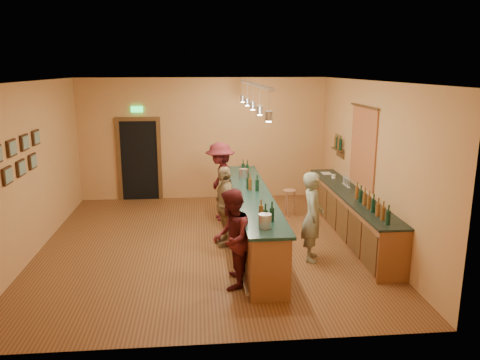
{
  "coord_description": "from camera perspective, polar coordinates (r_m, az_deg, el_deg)",
  "views": [
    {
      "loc": [
        -0.15,
        -8.83,
        3.44
      ],
      "look_at": [
        0.67,
        0.2,
        1.26
      ],
      "focal_mm": 35.0,
      "sensor_mm": 36.0,
      "label": 1
    }
  ],
  "objects": [
    {
      "name": "customer_c",
      "position": [
        10.73,
        -2.4,
        -0.15
      ],
      "size": [
        0.81,
        1.24,
        1.81
      ],
      "primitive_type": "imported",
      "rotation": [
        0.0,
        0.0,
        -1.45
      ],
      "color": "#59191E",
      "rests_on": "floor"
    },
    {
      "name": "wall_left",
      "position": [
        9.54,
        -24.04,
        1.21
      ],
      "size": [
        0.02,
        7.0,
        3.2
      ],
      "primitive_type": "cube",
      "color": "#C9834B",
      "rests_on": "floor"
    },
    {
      "name": "floor",
      "position": [
        9.48,
        -3.96,
        -7.79
      ],
      "size": [
        7.0,
        7.0,
        0.0
      ],
      "primitive_type": "plane",
      "color": "#5B2F1A",
      "rests_on": "ground"
    },
    {
      "name": "back_counter",
      "position": [
        9.98,
        13.32,
        -4.06
      ],
      "size": [
        0.6,
        4.55,
        1.27
      ],
      "color": "brown",
      "rests_on": "floor"
    },
    {
      "name": "bottle_shelf",
      "position": [
        11.37,
        11.9,
        4.26
      ],
      "size": [
        0.17,
        0.55,
        0.54
      ],
      "color": "#503818",
      "rests_on": "wall_right"
    },
    {
      "name": "pendant_track",
      "position": [
        8.9,
        1.58,
        10.58
      ],
      "size": [
        0.11,
        4.6,
        0.5
      ],
      "color": "silver",
      "rests_on": "ceiling"
    },
    {
      "name": "wall_back",
      "position": [
        12.47,
        -4.45,
        5.0
      ],
      "size": [
        6.5,
        0.02,
        3.2
      ],
      "primitive_type": "cube",
      "color": "#C9834B",
      "rests_on": "floor"
    },
    {
      "name": "wall_right",
      "position": [
        9.64,
        15.59,
        2.02
      ],
      "size": [
        0.02,
        7.0,
        3.2
      ],
      "primitive_type": "cube",
      "color": "#C9834B",
      "rests_on": "floor"
    },
    {
      "name": "wall_front",
      "position": [
        5.64,
        -3.38,
        -5.54
      ],
      "size": [
        6.5,
        0.02,
        3.2
      ],
      "primitive_type": "cube",
      "color": "#C9834B",
      "rests_on": "floor"
    },
    {
      "name": "doorway",
      "position": [
        12.61,
        -12.16,
        2.65
      ],
      "size": [
        1.15,
        0.09,
        2.48
      ],
      "color": "black",
      "rests_on": "wall_back"
    },
    {
      "name": "ceiling",
      "position": [
        8.83,
        -4.3,
        11.93
      ],
      "size": [
        6.5,
        7.0,
        0.02
      ],
      "primitive_type": "cube",
      "color": "silver",
      "rests_on": "wall_back"
    },
    {
      "name": "picture_grid",
      "position": [
        8.77,
        -25.55,
        2.41
      ],
      "size": [
        0.06,
        2.2,
        0.7
      ],
      "primitive_type": null,
      "color": "#382111",
      "rests_on": "wall_left"
    },
    {
      "name": "bar_stool",
      "position": [
        11.11,
        6.03,
        -1.96
      ],
      "size": [
        0.31,
        0.31,
        0.63
      ],
      "rotation": [
        0.0,
        0.0,
        0.06
      ],
      "color": "#976044",
      "rests_on": "floor"
    },
    {
      "name": "customer_b",
      "position": [
        9.2,
        -1.89,
        -3.19
      ],
      "size": [
        0.62,
        1.0,
        1.59
      ],
      "primitive_type": "imported",
      "rotation": [
        0.0,
        0.0,
        -1.31
      ],
      "color": "#997A51",
      "rests_on": "floor"
    },
    {
      "name": "tasting_bar",
      "position": [
        9.33,
        1.48,
        -4.16
      ],
      "size": [
        0.73,
        5.1,
        1.38
      ],
      "color": "brown",
      "rests_on": "floor"
    },
    {
      "name": "bartender",
      "position": [
        8.57,
        8.82,
        -4.43
      ],
      "size": [
        0.5,
        0.66,
        1.64
      ],
      "primitive_type": "imported",
      "rotation": [
        0.0,
        0.0,
        1.37
      ],
      "color": "gray",
      "rests_on": "floor"
    },
    {
      "name": "customer_a",
      "position": [
        7.46,
        -1.06,
        -7.16
      ],
      "size": [
        0.74,
        0.88,
        1.61
      ],
      "primitive_type": "imported",
      "rotation": [
        0.0,
        0.0,
        -1.75
      ],
      "color": "#59191E",
      "rests_on": "floor"
    },
    {
      "name": "tapestry",
      "position": [
        9.96,
        14.77,
        3.89
      ],
      "size": [
        0.03,
        1.4,
        1.6
      ],
      "primitive_type": "cube",
      "color": "#AA222B",
      "rests_on": "wall_right"
    }
  ]
}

